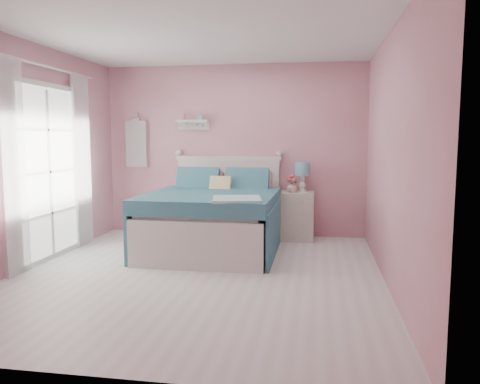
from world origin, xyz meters
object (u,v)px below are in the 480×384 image
(bed, at_px, (214,219))
(table_lamp, at_px, (302,171))
(teacup, at_px, (293,190))
(vase, at_px, (292,187))
(nightstand, at_px, (297,216))

(bed, bearing_deg, table_lamp, 38.17)
(bed, xyz_separation_m, teacup, (1.01, 0.67, 0.34))
(table_lamp, height_order, teacup, table_lamp)
(bed, bearing_deg, teacup, 34.62)
(vase, bearing_deg, teacup, -79.17)
(table_lamp, bearing_deg, vase, -150.65)
(vase, relative_size, teacup, 1.37)
(bed, relative_size, teacup, 18.85)
(bed, height_order, teacup, bed)
(bed, xyz_separation_m, nightstand, (1.07, 0.79, -0.05))
(teacup, bearing_deg, vase, 100.83)
(nightstand, xyz_separation_m, vase, (-0.08, -0.02, 0.43))
(vase, height_order, teacup, vase)
(table_lamp, bearing_deg, nightstand, -134.42)
(table_lamp, xyz_separation_m, vase, (-0.14, -0.08, -0.23))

